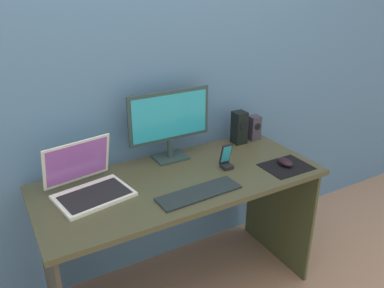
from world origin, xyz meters
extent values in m
cube|color=#527AA2|center=(0.00, 0.38, 1.25)|extent=(6.00, 0.04, 2.50)
cube|color=#48452D|center=(0.00, 0.00, 0.74)|extent=(1.44, 0.62, 0.03)
cube|color=#453F32|center=(-0.68, 0.00, 0.36)|extent=(0.02, 0.58, 0.72)
cube|color=#454A2A|center=(0.68, 0.00, 0.36)|extent=(0.02, 0.58, 0.72)
cube|color=#2A3D3D|center=(0.06, 0.23, 0.76)|extent=(0.18, 0.14, 0.01)
cylinder|color=#2A3D3D|center=(0.06, 0.23, 0.81)|extent=(0.04, 0.04, 0.10)
cube|color=#2A3D3D|center=(0.06, 0.23, 1.00)|extent=(0.47, 0.02, 0.27)
cube|color=#26A5BF|center=(0.06, 0.22, 1.00)|extent=(0.44, 0.00, 0.24)
cube|color=#3B3342|center=(0.63, 0.22, 0.83)|extent=(0.07, 0.06, 0.15)
cylinder|color=black|center=(0.63, 0.19, 0.84)|extent=(0.04, 0.00, 0.04)
cube|color=black|center=(0.52, 0.22, 0.85)|extent=(0.08, 0.08, 0.20)
cylinder|color=black|center=(0.52, 0.18, 0.87)|extent=(0.05, 0.00, 0.05)
cube|color=white|center=(-0.44, 0.04, 0.76)|extent=(0.37, 0.29, 0.02)
cube|color=black|center=(-0.44, 0.02, 0.77)|extent=(0.32, 0.23, 0.00)
cube|color=white|center=(-0.46, 0.18, 0.88)|extent=(0.34, 0.12, 0.22)
cube|color=#A559BF|center=(-0.46, 0.18, 0.88)|extent=(0.31, 0.11, 0.20)
cube|color=#21292B|center=(0.00, -0.18, 0.76)|extent=(0.42, 0.14, 0.01)
cube|color=black|center=(0.55, -0.17, 0.75)|extent=(0.25, 0.20, 0.00)
ellipsoid|color=black|center=(0.55, -0.16, 0.77)|extent=(0.06, 0.10, 0.04)
cube|color=black|center=(0.26, -0.03, 0.76)|extent=(0.06, 0.05, 0.02)
cube|color=black|center=(0.26, -0.01, 0.83)|extent=(0.06, 0.04, 0.12)
cube|color=#26A5BF|center=(0.26, -0.02, 0.83)|extent=(0.05, 0.03, 0.10)
camera|label=1|loc=(-0.80, -1.52, 1.69)|focal=35.97mm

